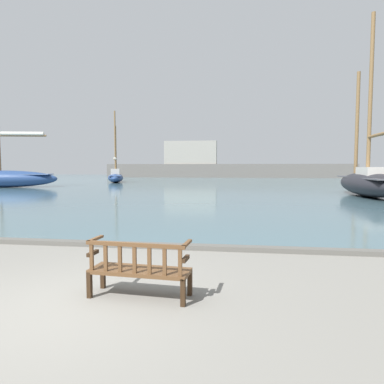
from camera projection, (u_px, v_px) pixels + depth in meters
ground_plane at (64, 308)px, 5.02m from camera, size 160.00×160.00×0.00m
harbor_water at (222, 182)px, 48.47m from camera, size 100.00×80.00×0.08m
quay_edge_kerb at (140, 245)px, 8.82m from camera, size 40.00×0.30×0.12m
park_bench at (139, 268)px, 5.41m from camera, size 1.64×0.65×0.92m
sailboat_nearest_starboard at (116, 176)px, 44.96m from camera, size 4.02×7.80×9.33m
sailboat_centre_channel at (369, 181)px, 23.47m from camera, size 2.82×9.95×12.37m
sailboat_outer_port at (3, 176)px, 33.80m from camera, size 11.94×4.37×15.15m
far_breakwater at (219, 167)px, 65.60m from camera, size 47.18×2.40×7.11m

